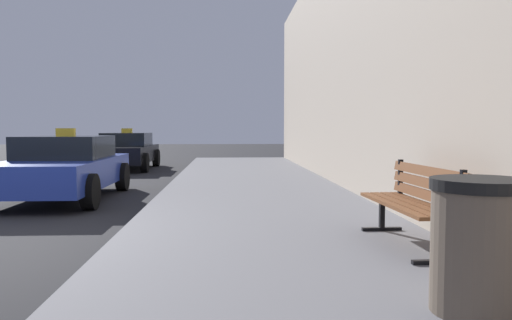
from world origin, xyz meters
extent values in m
cube|color=slate|center=(4.00, 0.00, 0.07)|extent=(4.00, 32.00, 0.15)
cube|color=brown|center=(5.11, -0.69, 0.60)|extent=(0.17, 1.80, 0.04)
cube|color=brown|center=(5.24, -0.69, 0.60)|extent=(0.17, 1.80, 0.04)
cube|color=brown|center=(5.36, -0.68, 0.60)|extent=(0.17, 1.80, 0.04)
cube|color=brown|center=(5.49, -0.68, 0.60)|extent=(0.17, 1.80, 0.04)
cube|color=brown|center=(5.52, -0.68, 0.70)|extent=(0.11, 1.80, 0.11)
cube|color=brown|center=(5.52, -0.68, 0.83)|extent=(0.11, 1.80, 0.11)
cube|color=brown|center=(5.52, -0.68, 0.96)|extent=(0.11, 1.80, 0.11)
cube|color=black|center=(5.33, -1.46, 0.38)|extent=(0.06, 0.06, 0.45)
cube|color=black|center=(5.33, -1.46, 0.17)|extent=(0.50, 0.08, 0.04)
cube|color=black|center=(5.56, -1.45, 0.82)|extent=(0.05, 0.05, 0.44)
cube|color=black|center=(5.27, 0.09, 0.38)|extent=(0.06, 0.06, 0.45)
cube|color=black|center=(5.27, 0.09, 0.17)|extent=(0.50, 0.08, 0.04)
cube|color=black|center=(5.50, 0.10, 0.82)|extent=(0.05, 0.05, 0.44)
cylinder|color=brown|center=(5.08, -2.69, 0.58)|extent=(0.64, 0.64, 0.85)
cylinder|color=black|center=(5.08, -2.69, 1.04)|extent=(0.68, 0.68, 0.08)
cube|color=#233899|center=(0.06, 4.23, 0.54)|extent=(1.78, 4.26, 0.55)
cube|color=black|center=(0.06, 4.44, 1.04)|extent=(1.57, 1.92, 0.45)
cube|color=yellow|center=(0.06, 4.44, 1.35)|extent=(0.36, 0.14, 0.16)
cylinder|color=black|center=(0.95, 2.86, 0.32)|extent=(0.22, 0.64, 0.64)
cylinder|color=black|center=(0.95, 5.59, 0.32)|extent=(0.22, 0.64, 0.64)
cylinder|color=black|center=(-0.83, 5.59, 0.32)|extent=(0.22, 0.64, 0.64)
cube|color=black|center=(-0.18, 11.72, 0.54)|extent=(1.71, 4.17, 0.55)
cube|color=black|center=(-0.18, 11.92, 1.04)|extent=(1.50, 1.88, 0.45)
cube|color=yellow|center=(-0.18, 11.92, 1.35)|extent=(0.36, 0.14, 0.16)
cylinder|color=black|center=(0.67, 10.38, 0.32)|extent=(0.22, 0.64, 0.64)
cylinder|color=black|center=(-1.03, 10.38, 0.32)|extent=(0.22, 0.64, 0.64)
cylinder|color=black|center=(0.67, 13.05, 0.32)|extent=(0.22, 0.64, 0.64)
cylinder|color=black|center=(-1.03, 13.05, 0.32)|extent=(0.22, 0.64, 0.64)
camera|label=1|loc=(3.35, -6.01, 1.42)|focal=35.23mm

